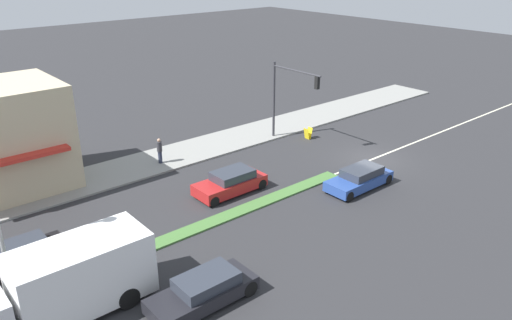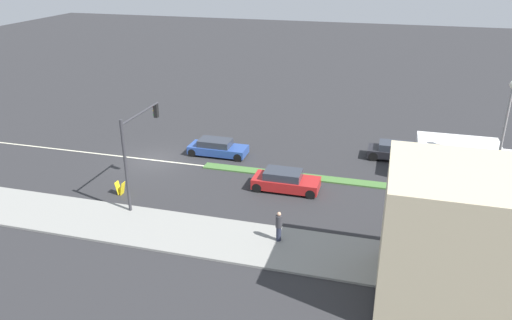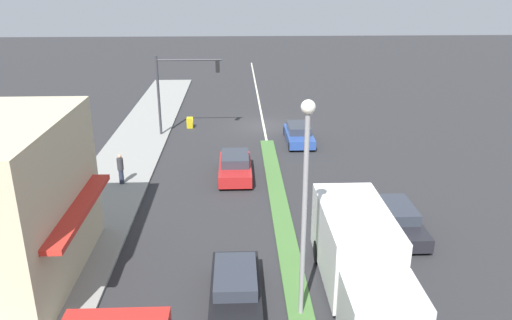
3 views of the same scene
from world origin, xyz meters
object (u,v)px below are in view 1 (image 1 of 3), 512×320
(suv_black, at_px, (14,258))
(sedan_dark, at_px, (204,291))
(traffic_signal_main, at_px, (288,90))
(warning_aframe_sign, at_px, (308,133))
(coupe_blue, at_px, (360,178))
(pedestrian, at_px, (160,150))
(delivery_truck, at_px, (59,285))
(hatchback_red, at_px, (231,182))

(suv_black, xyz_separation_m, sedan_dark, (-7.20, -4.99, 0.01))
(traffic_signal_main, height_order, warning_aframe_sign, traffic_signal_main)
(warning_aframe_sign, relative_size, coupe_blue, 0.19)
(traffic_signal_main, distance_m, suv_black, 20.66)
(traffic_signal_main, relative_size, pedestrian, 3.32)
(pedestrian, bearing_deg, coupe_blue, -145.84)
(warning_aframe_sign, bearing_deg, delivery_truck, 110.19)
(traffic_signal_main, distance_m, sedan_dark, 18.98)
(traffic_signal_main, xyz_separation_m, sedan_dark, (-11.12, 15.02, -3.29))
(pedestrian, height_order, warning_aframe_sign, pedestrian)
(suv_black, bearing_deg, delivery_truck, -173.88)
(delivery_truck, bearing_deg, pedestrian, -44.27)
(pedestrian, bearing_deg, traffic_signal_main, -104.12)
(warning_aframe_sign, distance_m, coupe_blue, 8.65)
(suv_black, bearing_deg, hatchback_red, -90.00)
(pedestrian, height_order, delivery_truck, delivery_truck)
(warning_aframe_sign, distance_m, hatchback_red, 10.46)
(traffic_signal_main, xyz_separation_m, suv_black, (-3.92, 20.01, -3.30))
(traffic_signal_main, bearing_deg, hatchback_red, 115.69)
(pedestrian, height_order, suv_black, pedestrian)
(pedestrian, distance_m, hatchback_red, 6.33)
(traffic_signal_main, relative_size, coupe_blue, 1.28)
(sedan_dark, bearing_deg, warning_aframe_sign, -57.61)
(warning_aframe_sign, bearing_deg, hatchback_red, 109.10)
(coupe_blue, xyz_separation_m, sedan_dark, (-2.80, 13.06, 0.02))
(warning_aframe_sign, bearing_deg, coupe_blue, 154.76)
(warning_aframe_sign, height_order, coupe_blue, coupe_blue)
(pedestrian, xyz_separation_m, suv_black, (-6.23, 10.84, -0.41))
(warning_aframe_sign, xyz_separation_m, delivery_truck, (-7.82, 21.27, 1.04))
(hatchback_red, xyz_separation_m, coupe_blue, (-4.40, -6.20, -0.04))
(hatchback_red, distance_m, sedan_dark, 9.95)
(traffic_signal_main, relative_size, delivery_truck, 0.75)
(pedestrian, bearing_deg, warning_aframe_sign, -104.45)
(pedestrian, xyz_separation_m, delivery_truck, (-10.63, 10.37, 0.46))
(warning_aframe_sign, distance_m, suv_black, 22.01)
(sedan_dark, bearing_deg, suv_black, 34.74)
(traffic_signal_main, height_order, sedan_dark, traffic_signal_main)
(delivery_truck, distance_m, sedan_dark, 5.39)
(delivery_truck, xyz_separation_m, coupe_blue, (0.00, -17.58, -0.88))
(coupe_blue, bearing_deg, suv_black, 76.30)
(hatchback_red, relative_size, suv_black, 0.94)
(pedestrian, bearing_deg, sedan_dark, 156.49)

